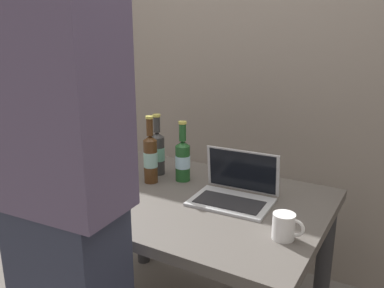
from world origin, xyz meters
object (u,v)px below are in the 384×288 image
object	(u,v)px
beer_bottle_dark	(151,157)
person_figure	(64,210)
beer_bottle_brown	(183,159)
beer_bottle_green	(157,151)
laptop	(235,190)
coffee_mug	(284,226)

from	to	relation	value
beer_bottle_dark	person_figure	world-z (taller)	person_figure
beer_bottle_brown	beer_bottle_green	xyz separation A→B (m)	(-0.16, 0.01, 0.01)
laptop	beer_bottle_green	bearing A→B (deg)	168.19
coffee_mug	person_figure	bearing A→B (deg)	-136.58
beer_bottle_brown	person_figure	distance (m)	0.83
person_figure	coffee_mug	xyz separation A→B (m)	(0.54, 0.51, -0.15)
beer_bottle_brown	beer_bottle_dark	size ratio (longest dim) A/B	0.91
beer_bottle_dark	person_figure	xyz separation A→B (m)	(0.20, -0.72, 0.06)
beer_bottle_green	coffee_mug	distance (m)	0.85
beer_bottle_brown	person_figure	size ratio (longest dim) A/B	0.17
beer_bottle_green	person_figure	distance (m)	0.88
beer_bottle_dark	coffee_mug	distance (m)	0.78
person_figure	beer_bottle_green	bearing A→B (deg)	106.24
beer_bottle_brown	person_figure	bearing A→B (deg)	-84.41
beer_bottle_brown	coffee_mug	bearing A→B (deg)	-26.70
beer_bottle_brown	beer_bottle_dark	world-z (taller)	beer_bottle_dark
laptop	beer_bottle_dark	world-z (taller)	beer_bottle_dark
person_figure	coffee_mug	world-z (taller)	person_figure
laptop	beer_bottle_brown	bearing A→B (deg)	164.95
beer_bottle_brown	person_figure	xyz separation A→B (m)	(0.08, -0.82, 0.08)
beer_bottle_brown	beer_bottle_green	distance (m)	0.16
laptop	beer_bottle_brown	distance (m)	0.34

